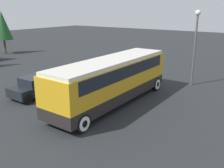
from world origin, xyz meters
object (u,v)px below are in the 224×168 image
object	(u,v)px
parked_car_near	(41,85)
parked_car_mid	(80,73)
tour_bus	(113,77)
lamp_post	(196,37)

from	to	relation	value
parked_car_near	parked_car_mid	bearing A→B (deg)	1.02
tour_bus	parked_car_mid	size ratio (longest dim) A/B	2.42
parked_car_mid	parked_car_near	bearing A→B (deg)	-178.98
tour_bus	parked_car_mid	bearing A→B (deg)	63.87
tour_bus	parked_car_near	bearing A→B (deg)	107.20
tour_bus	parked_car_near	size ratio (longest dim) A/B	2.22
tour_bus	parked_car_near	distance (m)	5.81
parked_car_mid	tour_bus	bearing A→B (deg)	-116.13
lamp_post	parked_car_near	bearing A→B (deg)	137.33
tour_bus	lamp_post	xyz separation A→B (m)	(7.43, -2.95, 2.13)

